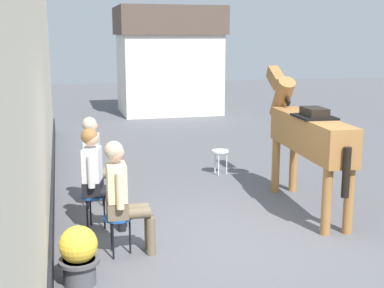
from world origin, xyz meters
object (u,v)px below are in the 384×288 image
Objects in this scene: saddled_horse_center at (307,133)px; spare_stool_white at (220,153)px; seated_visitor_middle at (97,174)px; flower_planter_inner_near at (79,254)px; seated_visitor_far at (96,157)px; seated_visitor_near at (122,192)px.

spare_stool_white is (-0.65, 2.17, -0.76)m from saddled_horse_center.
seated_visitor_middle is 3.12m from saddled_horse_center.
flower_planter_inner_near is 4.74m from spare_stool_white.
seated_visitor_middle is 0.46× the size of saddled_horse_center.
seated_visitor_middle is at bearing 78.23° from flower_planter_inner_near.
seated_visitor_far is 2.17× the size of flower_planter_inner_near.
seated_visitor_near is at bearing 49.73° from flower_planter_inner_near.
seated_visitor_middle reaches higher than flower_planter_inner_near.
seated_visitor_near is 3.07m from saddled_horse_center.
flower_planter_inner_near is (-3.41, -1.68, -0.82)m from saddled_horse_center.
spare_stool_white is at bearing 55.34° from seated_visitor_near.
flower_planter_inner_near is 1.39× the size of spare_stool_white.
flower_planter_inner_near is (-0.54, -0.64, -0.44)m from seated_visitor_near.
flower_planter_inner_near is at bearing -98.64° from seated_visitor_far.
seated_visitor_middle reaches higher than spare_stool_white.
saddled_horse_center is at bearing 26.25° from flower_planter_inner_near.
saddled_horse_center reaches higher than seated_visitor_middle.
seated_visitor_near reaches higher than flower_planter_inner_near.
seated_visitor_near is 1.00× the size of seated_visitor_middle.
saddled_horse_center reaches higher than seated_visitor_far.
seated_visitor_near is 1.88m from seated_visitor_far.
flower_planter_inner_near is (-0.32, -1.55, -0.44)m from seated_visitor_middle.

